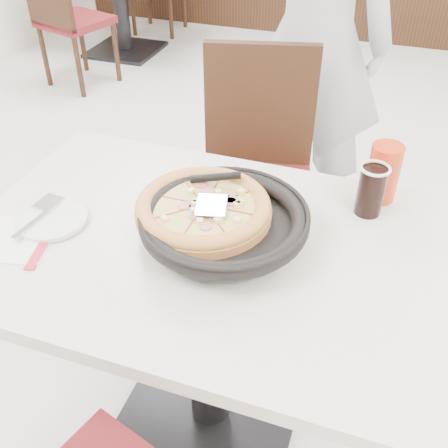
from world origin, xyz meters
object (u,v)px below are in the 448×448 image
(chair_far, at_px, (255,186))
(side_plate, at_px, (53,220))
(red_cup, at_px, (383,173))
(bg_chair_left_near, at_px, (75,18))
(main_table, at_px, (208,340))
(diner_person, at_px, (314,40))
(pizza_pan, at_px, (224,227))
(pizza, at_px, (203,212))
(bg_table_left, at_px, (121,6))
(cola_glass, at_px, (371,192))

(chair_far, relative_size, side_plate, 5.35)
(red_cup, xyz_separation_m, bg_chair_left_near, (-2.24, 1.97, -0.35))
(main_table, distance_m, diner_person, 1.30)
(pizza_pan, relative_size, pizza, 1.09)
(chair_far, xyz_separation_m, side_plate, (-0.33, -0.73, 0.28))
(pizza_pan, distance_m, side_plate, 0.45)
(side_plate, distance_m, bg_chair_left_near, 2.79)
(side_plate, bearing_deg, chair_far, 65.59)
(pizza_pan, bearing_deg, side_plate, -170.13)
(pizza_pan, bearing_deg, bg_table_left, 122.83)
(pizza, relative_size, red_cup, 2.09)
(side_plate, bearing_deg, bg_chair_left_near, 121.77)
(side_plate, relative_size, cola_glass, 1.37)
(diner_person, distance_m, bg_table_left, 2.66)
(pizza_pan, xyz_separation_m, bg_table_left, (-1.92, 2.98, -0.42))
(main_table, bearing_deg, chair_far, 95.22)
(bg_chair_left_near, bearing_deg, bg_table_left, 108.53)
(main_table, height_order, chair_far, chair_far)
(cola_glass, xyz_separation_m, diner_person, (-0.34, 0.96, 0.05))
(cola_glass, height_order, red_cup, red_cup)
(pizza, height_order, bg_table_left, pizza)
(pizza_pan, distance_m, diner_person, 1.19)
(pizza, height_order, red_cup, red_cup)
(pizza_pan, height_order, diner_person, diner_person)
(main_table, relative_size, pizza, 3.59)
(chair_far, height_order, pizza_pan, chair_far)
(pizza, relative_size, bg_chair_left_near, 0.35)
(cola_glass, relative_size, red_cup, 0.81)
(cola_glass, distance_m, bg_table_left, 3.57)
(chair_far, bearing_deg, main_table, 81.83)
(side_plate, height_order, red_cup, red_cup)
(cola_glass, xyz_separation_m, bg_chair_left_near, (-2.21, 2.05, -0.34))
(side_plate, bearing_deg, diner_person, 71.99)
(main_table, relative_size, chair_far, 1.26)
(bg_table_left, xyz_separation_m, bg_chair_left_near, (0.03, -0.70, 0.10))
(diner_person, height_order, bg_chair_left_near, diner_person)
(cola_glass, height_order, bg_chair_left_near, bg_chair_left_near)
(side_plate, xyz_separation_m, bg_table_left, (-1.49, 3.06, -0.38))
(chair_far, relative_size, diner_person, 0.55)
(pizza_pan, distance_m, pizza, 0.06)
(pizza, bearing_deg, bg_table_left, 122.17)
(main_table, bearing_deg, pizza, 116.18)
(red_cup, height_order, bg_table_left, red_cup)
(main_table, bearing_deg, red_cup, 40.59)
(cola_glass, bearing_deg, chair_far, 134.79)
(bg_table_left, bearing_deg, diner_person, -43.37)
(main_table, xyz_separation_m, bg_chair_left_near, (-1.85, 2.30, 0.10))
(chair_far, distance_m, pizza_pan, 0.74)
(chair_far, height_order, bg_table_left, chair_far)
(chair_far, distance_m, bg_chair_left_near, 2.42)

